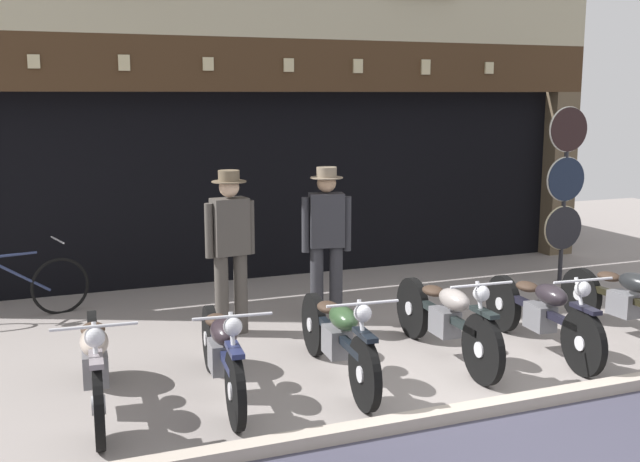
# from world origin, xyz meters

# --- Properties ---
(shop_facade) EXTENTS (10.11, 4.42, 6.28)m
(shop_facade) POSITION_xyz_m (0.00, 7.01, 1.71)
(shop_facade) COLOR black
(shop_facade) RESTS_ON ground
(motorcycle_far_left) EXTENTS (0.62, 2.03, 0.92)m
(motorcycle_far_left) POSITION_xyz_m (-2.97, 1.28, 0.43)
(motorcycle_far_left) COLOR black
(motorcycle_far_left) RESTS_ON ground
(motorcycle_left) EXTENTS (0.62, 1.97, 0.91)m
(motorcycle_left) POSITION_xyz_m (-1.94, 1.21, 0.42)
(motorcycle_left) COLOR black
(motorcycle_left) RESTS_ON ground
(motorcycle_center_left) EXTENTS (0.62, 2.07, 0.91)m
(motorcycle_center_left) POSITION_xyz_m (-0.86, 1.21, 0.42)
(motorcycle_center_left) COLOR black
(motorcycle_center_left) RESTS_ON ground
(motorcycle_center) EXTENTS (0.62, 2.08, 0.92)m
(motorcycle_center) POSITION_xyz_m (0.34, 1.35, 0.43)
(motorcycle_center) COLOR black
(motorcycle_center) RESTS_ON ground
(motorcycle_center_right) EXTENTS (0.62, 2.05, 0.90)m
(motorcycle_center_right) POSITION_xyz_m (1.35, 1.19, 0.42)
(motorcycle_center_right) COLOR black
(motorcycle_center_right) RESTS_ON ground
(motorcycle_right) EXTENTS (0.62, 1.92, 0.90)m
(motorcycle_right) POSITION_xyz_m (2.51, 1.27, 0.41)
(motorcycle_right) COLOR black
(motorcycle_right) RESTS_ON ground
(salesman_left) EXTENTS (0.56, 0.37, 1.78)m
(salesman_left) POSITION_xyz_m (-1.38, 2.92, 1.00)
(salesman_left) COLOR #47423D
(salesman_left) RESTS_ON ground
(shopkeeper_center) EXTENTS (0.55, 0.36, 1.78)m
(shopkeeper_center) POSITION_xyz_m (-0.28, 2.92, 1.00)
(shopkeeper_center) COLOR #2D2D33
(shopkeeper_center) RESTS_ON ground
(tyre_sign_pole) EXTENTS (0.62, 0.06, 2.41)m
(tyre_sign_pole) POSITION_xyz_m (3.52, 3.57, 1.40)
(tyre_sign_pole) COLOR #232328
(tyre_sign_pole) RESTS_ON ground
(advert_board_near) EXTENTS (0.80, 0.03, 1.06)m
(advert_board_near) POSITION_xyz_m (-1.60, 5.40, 1.79)
(advert_board_near) COLOR silver
(advert_board_far) EXTENTS (0.82, 0.03, 1.10)m
(advert_board_far) POSITION_xyz_m (-2.67, 5.40, 1.71)
(advert_board_far) COLOR silver
(leaning_bicycle) EXTENTS (1.73, 0.58, 0.93)m
(leaning_bicycle) POSITION_xyz_m (-3.59, 4.34, 0.37)
(leaning_bicycle) COLOR black
(leaning_bicycle) RESTS_ON ground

